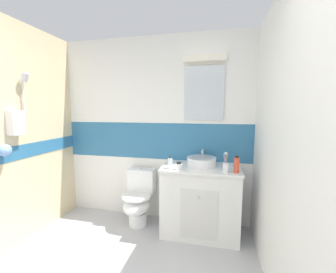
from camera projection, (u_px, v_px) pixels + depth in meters
wall_back_tiled at (156, 129)px, 2.95m from camera, size 3.20×0.20×2.50m
wall_right_plain at (293, 151)px, 1.45m from camera, size 0.10×3.48×2.50m
vanity_cabinet at (200, 200)px, 2.60m from camera, size 0.93×0.56×0.85m
sink_basin at (201, 161)px, 2.58m from camera, size 0.35×0.40×0.18m
toilet at (139, 199)px, 2.81m from camera, size 0.37×0.50×0.74m
toothbrush_cup at (226, 166)px, 2.31m from camera, size 0.06×0.06×0.23m
soap_dispenser at (170, 163)px, 2.46m from camera, size 0.06×0.06×0.15m
shampoo_bottle_tall at (237, 165)px, 2.29m from camera, size 0.06×0.06×0.19m
hair_gel_jar at (179, 166)px, 2.42m from camera, size 0.08×0.08×0.09m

